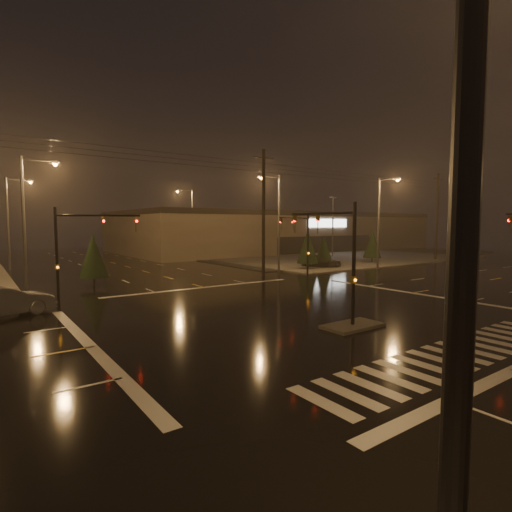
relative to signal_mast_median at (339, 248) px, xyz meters
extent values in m
plane|color=black|center=(0.00, 3.07, -3.75)|extent=(140.00, 140.00, 0.00)
cube|color=#413F3A|center=(30.00, 33.07, -3.69)|extent=(36.00, 36.00, 0.12)
cube|color=#413F3A|center=(0.00, -0.93, -3.68)|extent=(3.00, 1.60, 0.15)
cube|color=beige|center=(0.00, -5.93, -3.75)|extent=(15.00, 2.60, 0.01)
cube|color=beige|center=(0.00, 14.07, -3.75)|extent=(16.00, 0.50, 0.01)
cube|color=black|center=(35.00, 31.07, -3.71)|extent=(50.00, 24.00, 0.08)
cube|color=brown|center=(35.00, 49.07, -0.25)|extent=(60.00, 28.00, 7.00)
cube|color=black|center=(35.00, 49.07, 3.05)|extent=(60.20, 28.20, 0.80)
cube|color=white|center=(35.00, 34.97, 1.45)|extent=(9.00, 0.20, 1.40)
cube|color=black|center=(35.00, 35.02, -2.15)|extent=(22.00, 0.15, 2.80)
cylinder|color=black|center=(0.00, -0.93, -0.75)|extent=(0.18, 0.18, 6.00)
cylinder|color=black|center=(0.00, 1.32, 1.75)|extent=(0.12, 4.50, 0.12)
imported|color=#594707|center=(0.00, 3.35, 1.70)|extent=(0.16, 0.20, 1.00)
cube|color=#594707|center=(0.00, -0.93, -1.45)|extent=(0.25, 0.18, 0.35)
cylinder|color=black|center=(10.50, 13.57, -0.75)|extent=(0.18, 0.18, 6.00)
cylinder|color=black|center=(8.15, 12.72, 1.75)|extent=(4.74, 1.82, 0.12)
imported|color=#594707|center=(6.04, 11.95, 1.70)|extent=(0.24, 0.22, 1.00)
cube|color=#594707|center=(10.50, 13.57, -1.45)|extent=(0.25, 0.18, 0.35)
cylinder|color=black|center=(-10.50, 13.57, -0.75)|extent=(0.18, 0.18, 6.00)
cylinder|color=black|center=(-8.15, 12.72, 1.75)|extent=(4.74, 1.82, 0.12)
imported|color=#594707|center=(-6.04, 11.95, 1.70)|extent=(0.24, 0.22, 1.00)
cube|color=#594707|center=(-10.50, 13.57, -1.45)|extent=(0.25, 0.18, 0.35)
imported|color=#594707|center=(9.20, -3.86, 1.70)|extent=(0.22, 0.24, 1.00)
cylinder|color=#38383A|center=(-11.50, -11.93, 1.25)|extent=(0.24, 0.24, 10.00)
cylinder|color=#38383A|center=(-11.50, 21.07, 1.25)|extent=(0.24, 0.24, 10.00)
cylinder|color=#38383A|center=(-10.30, 21.07, 6.05)|extent=(2.40, 0.14, 0.14)
cube|color=#38383A|center=(-9.20, 21.07, 6.00)|extent=(0.70, 0.30, 0.18)
sphere|color=orange|center=(-9.20, 21.07, 5.87)|extent=(0.32, 0.32, 0.32)
cylinder|color=#38383A|center=(-11.50, 37.07, 1.25)|extent=(0.24, 0.24, 10.00)
cylinder|color=#38383A|center=(-10.30, 37.07, 6.05)|extent=(2.40, 0.14, 0.14)
cube|color=#38383A|center=(-9.20, 37.07, 6.00)|extent=(0.70, 0.30, 0.18)
sphere|color=orange|center=(-9.20, 37.07, 5.87)|extent=(0.32, 0.32, 0.32)
cylinder|color=#38383A|center=(11.50, 19.07, 1.25)|extent=(0.24, 0.24, 10.00)
cylinder|color=#38383A|center=(10.30, 19.07, 6.05)|extent=(2.40, 0.14, 0.14)
cube|color=#38383A|center=(9.20, 19.07, 6.00)|extent=(0.70, 0.30, 0.18)
sphere|color=orange|center=(9.20, 19.07, 5.87)|extent=(0.32, 0.32, 0.32)
cylinder|color=#38383A|center=(11.50, 39.07, 1.25)|extent=(0.24, 0.24, 10.00)
cylinder|color=#38383A|center=(10.30, 39.07, 6.05)|extent=(2.40, 0.14, 0.14)
cube|color=#38383A|center=(9.20, 39.07, 6.00)|extent=(0.70, 0.30, 0.18)
sphere|color=orange|center=(9.20, 39.07, 5.87)|extent=(0.32, 0.32, 0.32)
cylinder|color=#38383A|center=(22.00, 14.57, 1.25)|extent=(0.24, 0.24, 10.00)
cylinder|color=#38383A|center=(22.00, 13.37, 6.05)|extent=(0.14, 2.40, 0.14)
cube|color=#38383A|center=(22.00, 12.27, 6.00)|extent=(0.30, 0.70, 0.18)
sphere|color=orange|center=(22.00, 12.27, 5.87)|extent=(0.32, 0.32, 0.32)
cylinder|color=black|center=(8.00, 17.07, 2.25)|extent=(0.32, 0.32, 12.00)
cube|color=black|center=(8.00, 17.07, 7.45)|extent=(2.20, 0.12, 0.12)
cylinder|color=black|center=(38.00, 17.07, 2.25)|extent=(0.32, 0.32, 12.00)
cube|color=black|center=(38.00, 17.07, 7.45)|extent=(2.20, 0.12, 0.12)
cylinder|color=black|center=(15.28, 18.73, -3.40)|extent=(0.18, 0.18, 0.70)
cone|color=black|center=(15.28, 18.73, -1.22)|extent=(2.35, 2.35, 3.67)
cylinder|color=black|center=(18.07, 19.01, -3.40)|extent=(0.18, 0.18, 0.70)
cone|color=black|center=(18.07, 19.01, -1.53)|extent=(1.95, 1.95, 3.04)
cylinder|color=black|center=(27.12, 19.37, -3.40)|extent=(0.18, 0.18, 0.70)
cone|color=black|center=(27.12, 19.37, -1.26)|extent=(2.29, 2.29, 3.59)
cylinder|color=black|center=(-6.85, 19.91, -3.40)|extent=(0.18, 0.18, 0.70)
cone|color=black|center=(-6.85, 19.91, -1.29)|extent=(2.25, 2.25, 3.52)
imported|color=black|center=(17.99, 19.32, -2.98)|extent=(3.82, 4.82, 1.54)
imported|color=slate|center=(-13.62, 11.26, -2.91)|extent=(5.39, 3.17, 1.68)
camera|label=1|loc=(-14.72, -13.57, 1.17)|focal=28.00mm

